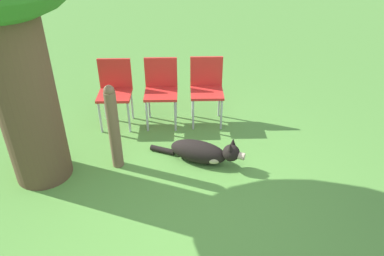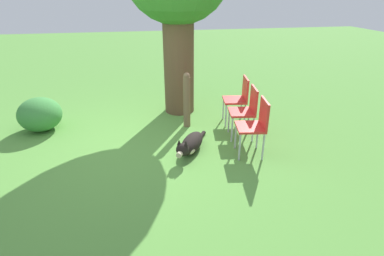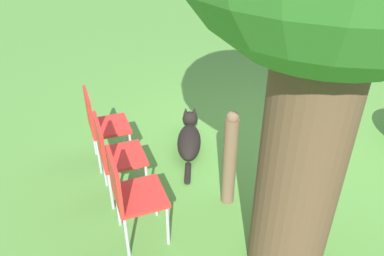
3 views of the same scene
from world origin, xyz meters
name	(u,v)px [view 3 (image 3 of 3)]	position (x,y,z in m)	size (l,w,h in m)	color
ground_plane	(260,154)	(0.00, 0.00, 0.00)	(30.00, 30.00, 0.00)	#56933D
dog	(189,138)	(0.68, -0.53, 0.14)	(0.70, 1.07, 0.38)	black
fence_post	(230,159)	(0.80, 0.48, 0.53)	(0.13, 0.13, 1.04)	brown
red_chair_0	(102,122)	(1.66, -0.77, 0.54)	(0.48, 0.50, 0.91)	red
red_chair_1	(114,152)	(1.73, -0.15, 0.54)	(0.48, 0.50, 0.91)	red
red_chair_2	(130,192)	(1.81, 0.46, 0.54)	(0.48, 0.50, 0.91)	red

